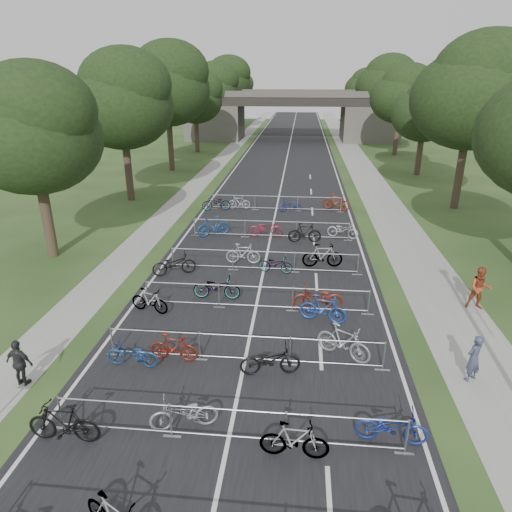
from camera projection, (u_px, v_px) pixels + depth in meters
The scene contains 51 objects.
road at pixel (287, 156), 55.09m from camera, with size 11.00×140.00×0.01m, color black.
sidewalk_right at pixel (354, 157), 54.36m from camera, with size 3.00×140.00×0.01m, color gray.
sidewalk_left at pixel (226, 155), 55.77m from camera, with size 2.00×140.00×0.01m, color gray.
lane_markings at pixel (287, 156), 55.09m from camera, with size 0.12×140.00×0.00m, color silver.
overpass_bridge at pixel (291, 115), 67.65m from camera, with size 31.00×8.00×7.05m.
tree_left_0 at pixel (33, 133), 22.22m from camera, with size 6.72×6.72×10.25m.
tree_left_1 at pixel (122, 102), 33.02m from camera, with size 7.56×7.56×11.53m.
tree_right_1 at pixel (475, 94), 30.57m from camera, with size 8.18×8.18×12.47m.
tree_left_2 at pixel (167, 86), 43.81m from camera, with size 8.40×8.40×12.81m.
tree_right_2 at pixel (426, 111), 42.38m from camera, with size 6.16×6.16×9.39m.
tree_left_3 at pixel (196, 98), 55.51m from camera, with size 6.72×6.72×10.25m.
tree_right_3 at pixel (402, 95), 53.12m from camera, with size 7.17×7.17×10.93m.
tree_left_4 at pixel (214, 88), 66.31m from camera, with size 7.56×7.56×11.53m.
tree_right_4 at pixel (386, 84), 63.85m from camera, with size 8.18×8.18×12.47m.
tree_left_5 at pixel (226, 81), 77.10m from camera, with size 8.40×8.40×12.81m.
tree_right_5 at pixel (373, 95), 75.67m from camera, with size 6.16×6.16×9.39m.
tree_left_6 at pixel (236, 89), 88.80m from camera, with size 6.72×6.72×10.25m.
tree_right_6 at pixel (364, 87), 86.41m from camera, with size 7.17×7.17×10.93m.
barrier_row_1 at pixel (228, 425), 11.98m from camera, with size 9.70×0.08×1.10m.
barrier_row_2 at pixel (244, 349), 15.31m from camera, with size 9.70×0.08×1.10m.
barrier_row_3 at pixel (256, 298), 18.83m from camera, with size 9.70×0.08×1.10m.
barrier_row_4 at pixel (264, 261), 22.52m from camera, with size 9.70×0.08×1.10m.
barrier_row_5 at pixel (270, 229), 27.15m from camera, with size 9.70×0.08×1.10m.
barrier_row_6 at pixel (276, 203), 32.70m from camera, with size 9.70×0.08×1.10m.
bike_4 at pixel (64, 423), 11.98m from camera, with size 0.56×1.98×1.19m, color black.
bike_5 at pixel (184, 414), 12.45m from camera, with size 0.65×1.88×0.99m, color #929298.
bike_6 at pixel (294, 441), 11.48m from camera, with size 0.50×1.78×1.07m, color #A9ACB1.
bike_7 at pixel (392, 427), 11.99m from camera, with size 0.66×1.89×0.99m, color navy.
bike_8 at pixel (132, 354), 15.15m from camera, with size 0.62×1.77×0.93m, color navy.
bike_9 at pixel (174, 348), 15.46m from camera, with size 0.47×1.68×1.01m, color maroon.
bike_10 at pixel (270, 360), 14.74m from camera, with size 0.69×1.97×1.03m, color black.
bike_11 at pixel (343, 342), 15.58m from camera, with size 0.58×2.04×1.23m, color gray.
bike_12 at pixel (149, 301), 18.63m from camera, with size 0.48×1.72×1.03m, color #A9ACB1.
bike_13 at pixel (217, 287), 19.75m from camera, with size 0.72×2.06×1.08m, color #A9ACB1.
bike_14 at pixel (323, 309), 17.88m from camera, with size 0.54×1.90×1.14m, color #1D44A1.
bike_15 at pixel (318, 298), 18.82m from camera, with size 0.72×2.08×1.09m, color maroon.
bike_16 at pixel (174, 264), 22.14m from camera, with size 0.74×2.11×1.11m, color black.
bike_17 at pixel (243, 254), 23.47m from camera, with size 0.51×1.80×1.08m, color #A5A4AC.
bike_18 at pixel (276, 264), 22.42m from camera, with size 0.59×1.69×0.89m, color #A9ACB1.
bike_19 at pixel (322, 256), 23.01m from camera, with size 0.58×2.05×1.23m, color #A9ACB1.
bike_20 at pixel (213, 226), 27.49m from camera, with size 0.57×2.02×1.22m, color navy.
bike_21 at pixel (266, 228), 27.37m from camera, with size 0.71×2.03×1.07m, color maroon.
bike_22 at pixel (305, 233), 26.47m from camera, with size 0.54×1.92×1.15m, color black.
bike_23 at pixel (343, 230), 27.22m from camera, with size 0.65×1.87×0.98m, color #B4B3BC.
bike_24 at pixel (216, 203), 32.77m from camera, with size 0.70×2.02×1.06m, color #A9ACB1.
bike_25 at pixel (239, 202), 33.16m from camera, with size 0.46×1.61×0.97m, color #A5A5AD.
bike_26 at pixel (290, 205), 32.58m from camera, with size 0.60×1.72×0.90m, color navy.
bike_27 at pixel (336, 202), 32.78m from camera, with size 0.57×2.01×1.21m, color maroon.
pedestrian_a at pixel (474, 358), 14.35m from camera, with size 0.59×0.39×1.61m, color #363851.
pedestrian_b at pixel (480, 289), 18.78m from camera, with size 0.89×0.69×1.82m, color brown.
pedestrian_c at pixel (20, 363), 14.14m from camera, with size 0.92×0.38×1.57m, color #262729.
Camera 1 is at (1.67, -5.77, 9.11)m, focal length 32.00 mm.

